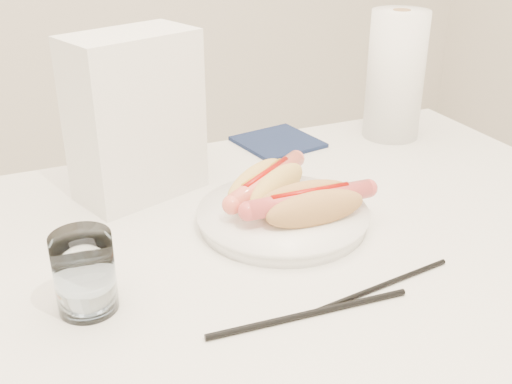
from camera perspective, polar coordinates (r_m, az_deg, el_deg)
name	(u,v)px	position (r m, az deg, el deg)	size (l,w,h in m)	color
table	(247,295)	(0.85, -0.83, -9.35)	(1.20, 0.80, 0.75)	white
plate	(283,218)	(0.89, 2.43, -2.42)	(0.23, 0.23, 0.02)	white
hotdog_left	(266,185)	(0.91, 0.95, 0.66)	(0.17, 0.14, 0.05)	#E3B65B
hotdog_right	(310,204)	(0.86, 4.94, -1.12)	(0.18, 0.07, 0.05)	tan
water_glass	(85,273)	(0.72, -15.37, -7.12)	(0.07, 0.07, 0.09)	silver
chopstick_near	(310,313)	(0.71, 4.92, -10.98)	(0.01, 0.01, 0.24)	black
chopstick_far	(382,285)	(0.77, 11.46, -8.35)	(0.01, 0.01, 0.21)	black
napkin_box	(135,117)	(0.95, -10.95, 6.75)	(0.19, 0.10, 0.25)	white
navy_napkin	(278,142)	(1.17, 2.00, 4.58)	(0.13, 0.13, 0.01)	#131E3D
paper_towel_roll	(395,76)	(1.21, 12.59, 10.33)	(0.11, 0.11, 0.24)	white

